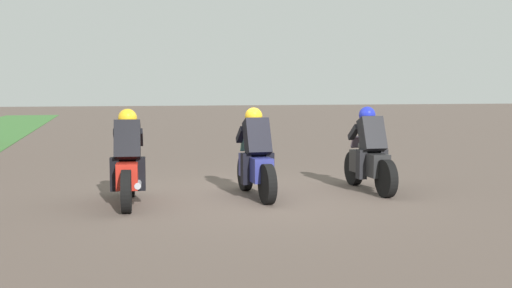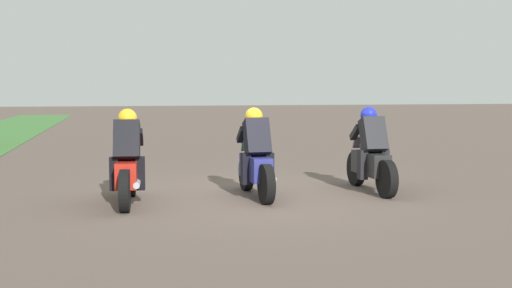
{
  "view_description": "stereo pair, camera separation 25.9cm",
  "coord_description": "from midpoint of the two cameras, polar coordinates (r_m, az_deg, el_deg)",
  "views": [
    {
      "loc": [
        -9.88,
        2.53,
        1.81
      ],
      "look_at": [
        -0.02,
        -0.01,
        0.9
      ],
      "focal_mm": 42.75,
      "sensor_mm": 36.0,
      "label": 1
    },
    {
      "loc": [
        -9.95,
        2.27,
        1.81
      ],
      "look_at": [
        -0.02,
        -0.01,
        0.9
      ],
      "focal_mm": 42.75,
      "sensor_mm": 36.0,
      "label": 2
    }
  ],
  "objects": [
    {
      "name": "ground_plane",
      "position": [
        10.36,
        -0.81,
        -4.96
      ],
      "size": [
        120.0,
        120.0,
        0.0
      ],
      "primitive_type": "plane",
      "color": "brown"
    },
    {
      "name": "rider_lane_a",
      "position": [
        11.04,
        9.91,
        -1.14
      ],
      "size": [
        2.04,
        0.54,
        1.51
      ],
      "rotation": [
        0.0,
        0.0,
        -0.02
      ],
      "color": "black",
      "rests_on": "ground_plane"
    },
    {
      "name": "rider_lane_b",
      "position": [
        10.27,
        -0.75,
        -1.53
      ],
      "size": [
        2.04,
        0.54,
        1.51
      ],
      "rotation": [
        0.0,
        0.0,
        0.02
      ],
      "color": "black",
      "rests_on": "ground_plane"
    },
    {
      "name": "rider_lane_c",
      "position": [
        9.83,
        -12.61,
        -1.95
      ],
      "size": [
        2.04,
        0.56,
        1.51
      ],
      "rotation": [
        0.0,
        0.0,
        -0.09
      ],
      "color": "black",
      "rests_on": "ground_plane"
    }
  ]
}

